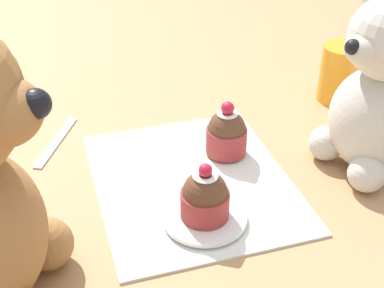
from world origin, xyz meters
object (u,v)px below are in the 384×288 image
object	(u,v)px
cupcake_near_tan_bear	(205,197)
juice_glass	(340,74)
teaspoon	(56,141)
teddy_bear_cream	(378,92)
saucer_plate	(205,217)
cupcake_near_cream_bear	(227,133)

from	to	relation	value
cupcake_near_tan_bear	juice_glass	xyz separation A→B (m)	(-0.22, 0.29, 0.01)
juice_glass	teaspoon	bearing A→B (deg)	-90.00
teaspoon	teddy_bear_cream	bearing A→B (deg)	-87.31
teddy_bear_cream	teaspoon	xyz separation A→B (m)	(-0.17, -0.37, -0.10)
saucer_plate	teaspoon	size ratio (longest dim) A/B	0.73
cupcake_near_cream_bear	saucer_plate	distance (m)	0.14
cupcake_near_tan_bear	teaspoon	world-z (taller)	cupcake_near_tan_bear
cupcake_near_tan_bear	cupcake_near_cream_bear	bearing A→B (deg)	150.10
cupcake_near_cream_bear	juice_glass	bearing A→B (deg)	113.85
teddy_bear_cream	cupcake_near_cream_bear	distance (m)	0.19
saucer_plate	juice_glass	world-z (taller)	juice_glass
saucer_plate	cupcake_near_tan_bear	size ratio (longest dim) A/B	1.37
saucer_plate	teaspoon	bearing A→B (deg)	-146.44
saucer_plate	cupcake_near_tan_bear	distance (m)	0.03
cupcake_near_cream_bear	saucer_plate	size ratio (longest dim) A/B	0.78
cupcake_near_tan_bear	teaspoon	distance (m)	0.26
teaspoon	cupcake_near_tan_bear	bearing A→B (deg)	-119.13
cupcake_near_tan_bear	teaspoon	size ratio (longest dim) A/B	0.53
teddy_bear_cream	teaspoon	bearing A→B (deg)	-124.63
cupcake_near_tan_bear	juice_glass	distance (m)	0.36
saucer_plate	cupcake_near_cream_bear	bearing A→B (deg)	150.10
cupcake_near_tan_bear	juice_glass	world-z (taller)	juice_glass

